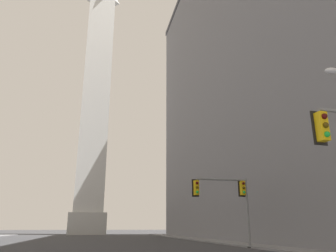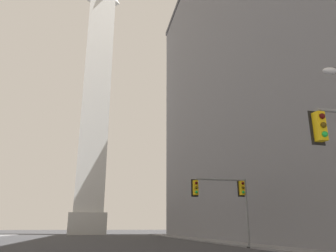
% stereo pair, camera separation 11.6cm
% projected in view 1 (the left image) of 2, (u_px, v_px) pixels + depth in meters
% --- Properties ---
extents(sidewalk_right, '(5.00, 87.76, 0.15)m').
position_uv_depth(sidewalk_right, '(264.00, 245.00, 27.20)').
color(sidewalk_right, slate).
rests_on(sidewalk_right, ground_plane).
extents(building_right, '(28.94, 59.95, 44.69)m').
position_uv_depth(building_right, '(316.00, 66.00, 44.28)').
color(building_right, slate).
rests_on(building_right, ground_plane).
extents(obelisk, '(7.63, 7.63, 64.00)m').
position_uv_depth(obelisk, '(96.00, 96.00, 76.87)').
color(obelisk, silver).
rests_on(obelisk, ground_plane).
extents(traffic_light_mid_right, '(4.58, 0.52, 5.13)m').
position_uv_depth(traffic_light_mid_right, '(228.00, 195.00, 25.24)').
color(traffic_light_mid_right, slate).
rests_on(traffic_light_mid_right, ground_plane).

